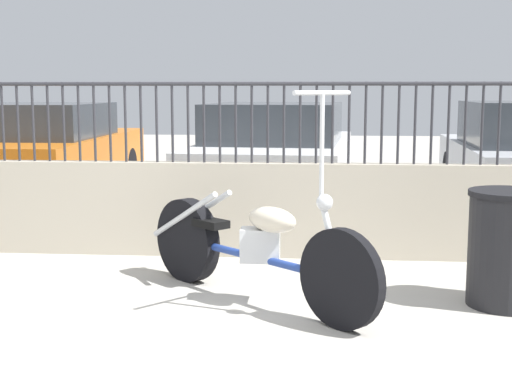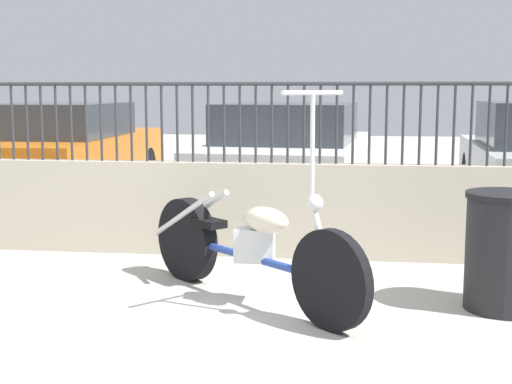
# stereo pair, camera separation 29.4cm
# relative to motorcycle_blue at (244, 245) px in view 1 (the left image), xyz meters

# --- Properties ---
(ground_plane) EXTENTS (40.00, 40.00, 0.00)m
(ground_plane) POSITION_rel_motorcycle_blue_xyz_m (0.01, -0.86, -0.40)
(ground_plane) COLOR #ADA89E
(low_wall) EXTENTS (10.82, 0.18, 0.87)m
(low_wall) POSITION_rel_motorcycle_blue_xyz_m (0.01, 1.37, 0.04)
(low_wall) COLOR #B2A893
(low_wall) RESTS_ON ground_plane
(fence_railing) EXTENTS (10.82, 0.04, 0.73)m
(fence_railing) POSITION_rel_motorcycle_blue_xyz_m (0.01, 1.37, 0.94)
(fence_railing) COLOR #2D2D33
(fence_railing) RESTS_ON low_wall
(motorcycle_blue) EXTENTS (1.79, 1.65, 1.53)m
(motorcycle_blue) POSITION_rel_motorcycle_blue_xyz_m (0.00, 0.00, 0.00)
(motorcycle_blue) COLOR black
(motorcycle_blue) RESTS_ON ground_plane
(trash_bin) EXTENTS (0.58, 0.58, 0.83)m
(trash_bin) POSITION_rel_motorcycle_blue_xyz_m (1.89, -0.02, 0.02)
(trash_bin) COLOR black
(trash_bin) RESTS_ON ground_plane
(car_orange) EXTENTS (1.89, 4.33, 1.35)m
(car_orange) POSITION_rel_motorcycle_blue_xyz_m (-3.18, 4.32, 0.29)
(car_orange) COLOR black
(car_orange) RESTS_ON ground_plane
(car_white) EXTENTS (2.07, 4.35, 1.37)m
(car_white) POSITION_rel_motorcycle_blue_xyz_m (0.02, 4.05, 0.29)
(car_white) COLOR black
(car_white) RESTS_ON ground_plane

